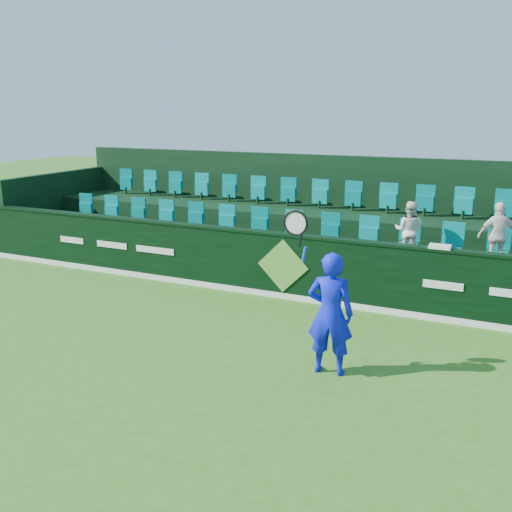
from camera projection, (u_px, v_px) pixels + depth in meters
The scene contains 11 objects.
ground at pixel (180, 378), 8.24m from camera, with size 60.00×60.00×0.00m, color #376D19.
sponsor_hoarding at pixel (285, 266), 11.58m from camera, with size 16.00×0.25×1.35m.
stand_tier_front at pixel (304, 266), 12.61m from camera, with size 16.00×2.00×0.80m, color black.
stand_tier_back at pixel (330, 238), 14.22m from camera, with size 16.00×1.80×1.30m, color black.
stand_rear at pixel (336, 212), 14.47m from camera, with size 16.00×4.10×2.60m.
seat_row_front at pixel (310, 231), 12.79m from camera, with size 13.50×0.50×0.60m, color #017170.
seat_row_back at pixel (335, 198), 14.24m from camera, with size 13.50×0.50×0.60m, color #017170.
tennis_player at pixel (330, 313), 8.19m from camera, with size 1.10×0.53×2.44m.
spectator_left at pixel (409, 230), 11.47m from camera, with size 0.58×0.45×1.18m, color white.
spectator_middle at pixel (498, 236), 10.78m from camera, with size 0.75×0.31×1.28m, color white.
towel at pixel (440, 247), 10.19m from camera, with size 0.38×0.25×0.06m, color white.
Camera 1 is at (4.17, -6.37, 3.77)m, focal length 40.00 mm.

